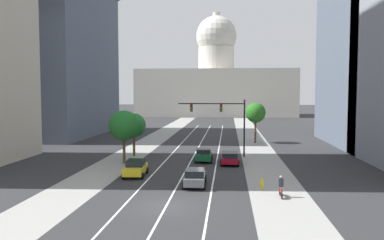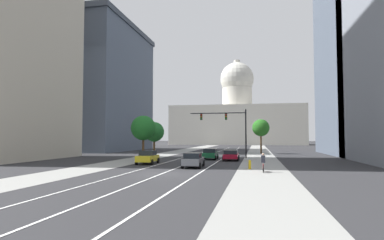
{
  "view_description": "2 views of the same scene",
  "coord_description": "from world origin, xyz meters",
  "px_view_note": "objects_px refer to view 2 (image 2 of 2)",
  "views": [
    {
      "loc": [
        4.44,
        -27.64,
        8.22
      ],
      "look_at": [
        0.12,
        19.02,
        4.94
      ],
      "focal_mm": 36.8,
      "sensor_mm": 36.0,
      "label": 1
    },
    {
      "loc": [
        8.01,
        -27.02,
        3.16
      ],
      "look_at": [
        -0.79,
        17.6,
        5.54
      ],
      "focal_mm": 30.56,
      "sensor_mm": 36.0,
      "label": 2
    }
  ],
  "objects_px": {
    "car_gray": "(193,160)",
    "cyclist": "(263,163)",
    "car_green": "(210,154)",
    "traffic_signal_mast": "(228,123)",
    "street_tree_near_left": "(154,132)",
    "fire_hydrant": "(250,164)",
    "car_yellow": "(148,157)",
    "street_tree_mid_left": "(143,128)",
    "capitol_building": "(237,118)",
    "street_tree_near_right": "(261,128)",
    "car_crimson": "(231,155)"
  },
  "relations": [
    {
      "from": "car_yellow",
      "to": "cyclist",
      "type": "bearing_deg",
      "value": -119.32
    },
    {
      "from": "car_crimson",
      "to": "street_tree_near_right",
      "type": "distance_m",
      "value": 20.57
    },
    {
      "from": "traffic_signal_mast",
      "to": "cyclist",
      "type": "bearing_deg",
      "value": -76.16
    },
    {
      "from": "fire_hydrant",
      "to": "cyclist",
      "type": "height_order",
      "value": "cyclist"
    },
    {
      "from": "street_tree_mid_left",
      "to": "cyclist",
      "type": "bearing_deg",
      "value": -39.54
    },
    {
      "from": "fire_hydrant",
      "to": "street_tree_near_left",
      "type": "distance_m",
      "value": 22.48
    },
    {
      "from": "car_gray",
      "to": "street_tree_near_left",
      "type": "bearing_deg",
      "value": 28.71
    },
    {
      "from": "capitol_building",
      "to": "fire_hydrant",
      "type": "bearing_deg",
      "value": -86.13
    },
    {
      "from": "capitol_building",
      "to": "street_tree_mid_left",
      "type": "relative_size",
      "value": 8.89
    },
    {
      "from": "street_tree_near_right",
      "to": "cyclist",
      "type": "bearing_deg",
      "value": -90.47
    },
    {
      "from": "car_green",
      "to": "street_tree_near_left",
      "type": "distance_m",
      "value": 10.32
    },
    {
      "from": "capitol_building",
      "to": "street_tree_near_right",
      "type": "xyz_separation_m",
      "value": [
        8.86,
        -77.27,
        -6.24
      ]
    },
    {
      "from": "car_gray",
      "to": "fire_hydrant",
      "type": "height_order",
      "value": "car_gray"
    },
    {
      "from": "car_gray",
      "to": "cyclist",
      "type": "xyz_separation_m",
      "value": [
        7.04,
        -3.14,
        0.05
      ]
    },
    {
      "from": "car_crimson",
      "to": "fire_hydrant",
      "type": "relative_size",
      "value": 4.96
    },
    {
      "from": "car_gray",
      "to": "street_tree_near_right",
      "type": "height_order",
      "value": "street_tree_near_right"
    },
    {
      "from": "car_green",
      "to": "street_tree_mid_left",
      "type": "bearing_deg",
      "value": 103.68
    },
    {
      "from": "car_yellow",
      "to": "car_green",
      "type": "xyz_separation_m",
      "value": [
        6.17,
        8.99,
        -0.02
      ]
    },
    {
      "from": "car_yellow",
      "to": "street_tree_near_left",
      "type": "distance_m",
      "value": 12.97
    },
    {
      "from": "car_crimson",
      "to": "fire_hydrant",
      "type": "height_order",
      "value": "car_crimson"
    },
    {
      "from": "traffic_signal_mast",
      "to": "street_tree_near_left",
      "type": "relative_size",
      "value": 1.54
    },
    {
      "from": "car_crimson",
      "to": "street_tree_mid_left",
      "type": "height_order",
      "value": "street_tree_mid_left"
    },
    {
      "from": "car_yellow",
      "to": "traffic_signal_mast",
      "type": "relative_size",
      "value": 0.49
    },
    {
      "from": "car_gray",
      "to": "cyclist",
      "type": "relative_size",
      "value": 2.53
    },
    {
      "from": "capitol_building",
      "to": "traffic_signal_mast",
      "type": "distance_m",
      "value": 92.16
    },
    {
      "from": "traffic_signal_mast",
      "to": "cyclist",
      "type": "xyz_separation_m",
      "value": [
        4.72,
        -19.16,
        -4.42
      ]
    },
    {
      "from": "car_crimson",
      "to": "traffic_signal_mast",
      "type": "bearing_deg",
      "value": 7.91
    },
    {
      "from": "car_green",
      "to": "fire_hydrant",
      "type": "bearing_deg",
      "value": -157.19
    },
    {
      "from": "car_crimson",
      "to": "car_gray",
      "type": "relative_size",
      "value": 1.04
    },
    {
      "from": "car_crimson",
      "to": "capitol_building",
      "type": "bearing_deg",
      "value": 2.09
    },
    {
      "from": "traffic_signal_mast",
      "to": "cyclist",
      "type": "relative_size",
      "value": 4.97
    },
    {
      "from": "street_tree_near_left",
      "to": "street_tree_mid_left",
      "type": "xyz_separation_m",
      "value": [
        0.19,
        -5.59,
        0.47
      ]
    },
    {
      "from": "car_yellow",
      "to": "car_gray",
      "type": "distance_m",
      "value": 7.14
    },
    {
      "from": "traffic_signal_mast",
      "to": "street_tree_near_left",
      "type": "xyz_separation_m",
      "value": [
        -11.61,
        -0.24,
        -1.32
      ]
    },
    {
      "from": "car_crimson",
      "to": "street_tree_near_left",
      "type": "relative_size",
      "value": 0.82
    },
    {
      "from": "cyclist",
      "to": "traffic_signal_mast",
      "type": "bearing_deg",
      "value": 13.31
    },
    {
      "from": "capitol_building",
      "to": "car_green",
      "type": "height_order",
      "value": "capitol_building"
    },
    {
      "from": "car_gray",
      "to": "cyclist",
      "type": "bearing_deg",
      "value": -115.84
    },
    {
      "from": "car_yellow",
      "to": "street_tree_mid_left",
      "type": "bearing_deg",
      "value": 21.54
    },
    {
      "from": "fire_hydrant",
      "to": "street_tree_mid_left",
      "type": "height_order",
      "value": "street_tree_mid_left"
    },
    {
      "from": "street_tree_mid_left",
      "to": "traffic_signal_mast",
      "type": "bearing_deg",
      "value": 27.03
    },
    {
      "from": "car_green",
      "to": "traffic_signal_mast",
      "type": "xyz_separation_m",
      "value": [
        2.32,
        3.44,
        4.49
      ]
    },
    {
      "from": "car_gray",
      "to": "cyclist",
      "type": "distance_m",
      "value": 7.71
    },
    {
      "from": "car_green",
      "to": "car_gray",
      "type": "height_order",
      "value": "car_gray"
    },
    {
      "from": "car_crimson",
      "to": "street_tree_mid_left",
      "type": "xyz_separation_m",
      "value": [
        -12.19,
        -0.75,
        3.66
      ]
    },
    {
      "from": "car_gray",
      "to": "fire_hydrant",
      "type": "xyz_separation_m",
      "value": [
        5.78,
        -0.53,
        -0.33
      ]
    },
    {
      "from": "street_tree_near_left",
      "to": "street_tree_mid_left",
      "type": "relative_size",
      "value": 0.89
    },
    {
      "from": "traffic_signal_mast",
      "to": "car_yellow",
      "type": "bearing_deg",
      "value": -124.34
    },
    {
      "from": "fire_hydrant",
      "to": "street_tree_near_right",
      "type": "bearing_deg",
      "value": 87.18
    },
    {
      "from": "car_green",
      "to": "traffic_signal_mast",
      "type": "relative_size",
      "value": 0.5
    }
  ]
}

